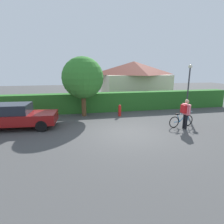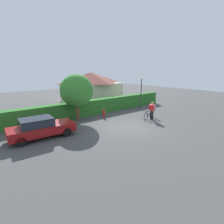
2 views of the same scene
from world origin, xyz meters
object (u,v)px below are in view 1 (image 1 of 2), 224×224
at_px(parked_car_near, 16,116).
at_px(person_rider, 186,111).
at_px(street_lamp, 189,81).
at_px(fire_hydrant, 120,110).
at_px(bicycle, 181,121).
at_px(tree_kerbside, 83,78).

xyz_separation_m(parked_car_near, person_rider, (9.09, -1.89, 0.27)).
xyz_separation_m(street_lamp, fire_hydrant, (-5.23, -0.05, -1.94)).
xyz_separation_m(parked_car_near, bicycle, (9.09, -1.58, -0.35)).
height_order(tree_kerbside, fire_hydrant, tree_kerbside).
height_order(parked_car_near, tree_kerbside, tree_kerbside).
height_order(bicycle, fire_hydrant, bicycle).
bearing_deg(parked_car_near, fire_hydrant, 13.46).
xyz_separation_m(person_rider, fire_hydrant, (-2.83, 3.39, -0.58)).
distance_m(parked_car_near, bicycle, 9.23).
height_order(bicycle, tree_kerbside, tree_kerbside).
bearing_deg(fire_hydrant, street_lamp, 0.55).
distance_m(parked_car_near, fire_hydrant, 6.44).
bearing_deg(street_lamp, fire_hydrant, -179.45).
distance_m(person_rider, tree_kerbside, 6.78).
distance_m(bicycle, street_lamp, 4.42).
relative_size(person_rider, street_lamp, 0.46).
xyz_separation_m(person_rider, tree_kerbside, (-5.27, 3.93, 1.65)).
bearing_deg(street_lamp, bicycle, -127.45).
bearing_deg(bicycle, fire_hydrant, 132.56).
distance_m(person_rider, fire_hydrant, 4.45).
relative_size(bicycle, fire_hydrant, 1.99).
bearing_deg(person_rider, street_lamp, 55.13).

